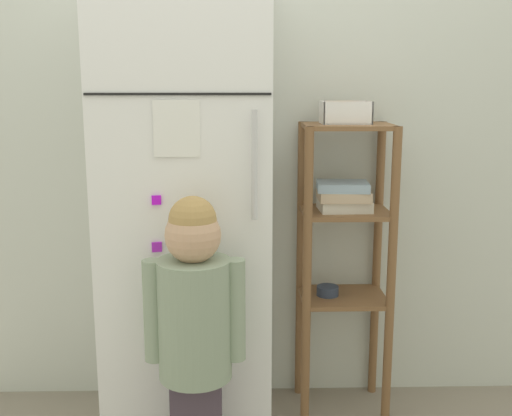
% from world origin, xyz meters
% --- Properties ---
extents(kitchen_wall_back, '(2.59, 0.03, 2.27)m').
position_xyz_m(kitchen_wall_back, '(0.00, 0.33, 1.14)').
color(kitchen_wall_back, silver).
rests_on(kitchen_wall_back, ground).
extents(refrigerator, '(0.63, 0.59, 1.77)m').
position_xyz_m(refrigerator, '(-0.27, 0.02, 0.89)').
color(refrigerator, white).
rests_on(refrigerator, ground).
extents(child_standing, '(0.33, 0.25, 1.04)m').
position_xyz_m(child_standing, '(-0.22, -0.40, 0.63)').
color(child_standing, '#483B48').
rests_on(child_standing, ground).
extents(pantry_shelf_unit, '(0.37, 0.30, 1.22)m').
position_xyz_m(pantry_shelf_unit, '(0.36, 0.14, 0.77)').
color(pantry_shelf_unit, brown).
rests_on(pantry_shelf_unit, ground).
extents(fruit_bin, '(0.19, 0.14, 0.09)m').
position_xyz_m(fruit_bin, '(0.36, 0.16, 1.27)').
color(fruit_bin, white).
rests_on(fruit_bin, pantry_shelf_unit).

